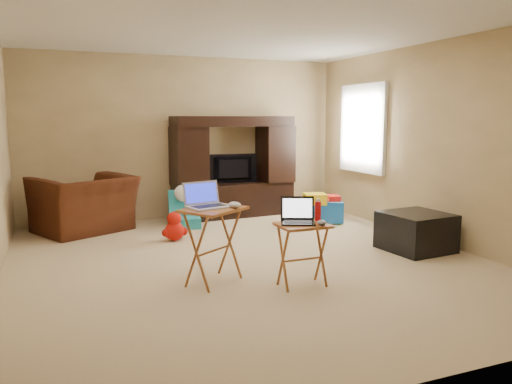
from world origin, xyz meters
name	(u,v)px	position (x,y,z in m)	size (l,w,h in m)	color
floor	(249,261)	(0.00, 0.00, 0.00)	(5.50, 5.50, 0.00)	beige
ceiling	(249,26)	(0.00, 0.00, 2.50)	(5.50, 5.50, 0.00)	silver
wall_back	(186,138)	(0.00, 2.75, 1.25)	(5.00, 5.00, 0.00)	tan
wall_front	(427,175)	(0.00, -2.75, 1.25)	(5.00, 5.00, 0.00)	tan
wall_right	(435,143)	(2.50, 0.00, 1.25)	(5.50, 5.50, 0.00)	tan
window_pane	(363,129)	(2.48, 1.55, 1.40)	(1.20, 1.20, 0.00)	white
window_frame	(362,129)	(2.46, 1.55, 1.40)	(0.06, 1.14, 1.34)	white
entertainment_center	(234,167)	(0.70, 2.48, 0.79)	(1.94, 0.48, 1.59)	black
television	(234,169)	(0.70, 2.47, 0.76)	(0.81, 0.11, 0.46)	black
recliner	(84,204)	(-1.58, 2.20, 0.39)	(1.19, 1.04, 0.77)	#421C0E
child_rocker	(185,209)	(-0.23, 1.95, 0.27)	(0.40, 0.46, 0.54)	teal
plush_toy	(174,226)	(-0.55, 1.23, 0.19)	(0.35, 0.29, 0.38)	red
push_toy	(321,208)	(1.72, 1.46, 0.23)	(0.62, 0.45, 0.47)	blue
ottoman	(416,232)	(2.01, -0.30, 0.22)	(0.70, 0.70, 0.45)	black
tray_table_left	(214,246)	(-0.57, -0.53, 0.36)	(0.56, 0.45, 0.72)	#A86028
tray_table_right	(302,255)	(0.17, -0.94, 0.30)	(0.46, 0.37, 0.60)	#A85828
laptop_left	(209,195)	(-0.60, -0.50, 0.84)	(0.38, 0.31, 0.24)	#B2B1B6
laptop_right	(298,211)	(0.13, -0.92, 0.72)	(0.31, 0.26, 0.24)	black
mouse_left	(235,205)	(-0.38, -0.60, 0.75)	(0.09, 0.15, 0.06)	silver
mouse_right	(322,223)	(0.30, -1.06, 0.62)	(0.08, 0.12, 0.05)	#44454A
water_bottle	(318,211)	(0.37, -0.86, 0.69)	(0.06, 0.06, 0.18)	red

